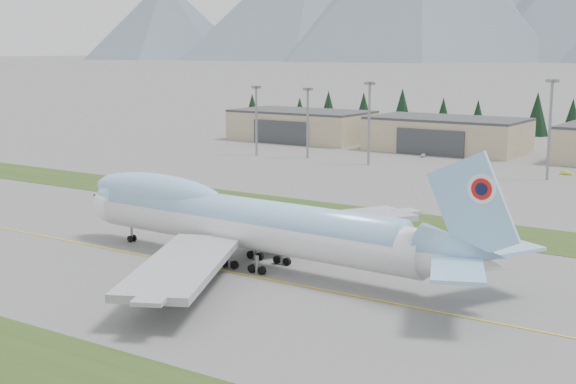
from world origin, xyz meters
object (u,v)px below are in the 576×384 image
Objects in this scene: service_vehicle_a at (423,157)px; service_vehicle_b at (566,175)px; hangar_left at (301,125)px; hangar_center at (447,134)px; boeing_747_freighter at (246,222)px.

service_vehicle_b is at bearing -29.49° from service_vehicle_a.
hangar_left and hangar_center have the same top height.
boeing_747_freighter reaches higher than hangar_left.
boeing_747_freighter is at bearing -91.97° from service_vehicle_a.
boeing_747_freighter reaches higher than service_vehicle_a.
hangar_center is 15.05× the size of service_vehicle_b.
boeing_747_freighter is 23.56× the size of service_vehicle_b.
hangar_center reaches higher than service_vehicle_a.
service_vehicle_a is (-29.50, 128.30, -6.56)m from boeing_747_freighter.
boeing_747_freighter is at bearing -59.91° from hangar_left.
boeing_747_freighter is 25.04× the size of service_vehicle_a.
hangar_center is 17.68m from service_vehicle_a.
service_vehicle_b is (99.99, -28.64, -5.39)m from hangar_left.
hangar_left is 16.00× the size of service_vehicle_a.
hangar_center is at bearing 53.05° from service_vehicle_b.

